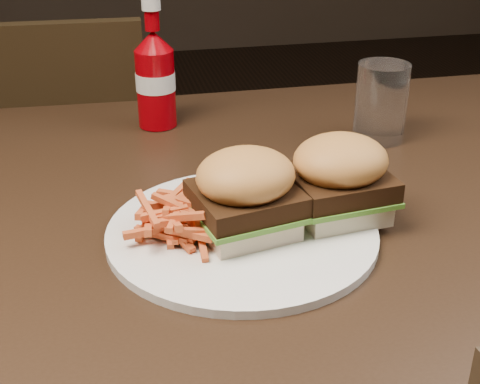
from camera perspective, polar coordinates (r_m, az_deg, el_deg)
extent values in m
cube|color=black|center=(0.85, 3.40, -1.20)|extent=(1.20, 0.80, 0.04)
cube|color=black|center=(1.50, -15.36, -1.92)|extent=(0.44, 0.44, 0.04)
cylinder|color=white|center=(0.74, 0.17, -3.45)|extent=(0.30, 0.30, 0.01)
cube|color=beige|center=(0.73, 0.47, -2.59)|extent=(0.11, 0.11, 0.02)
cube|color=beige|center=(0.77, 8.30, -1.12)|extent=(0.11, 0.10, 0.02)
cylinder|color=#890007|center=(1.04, -7.18, 8.76)|extent=(0.07, 0.07, 0.12)
cylinder|color=white|center=(1.00, 11.94, 7.40)|extent=(0.08, 0.08, 0.12)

